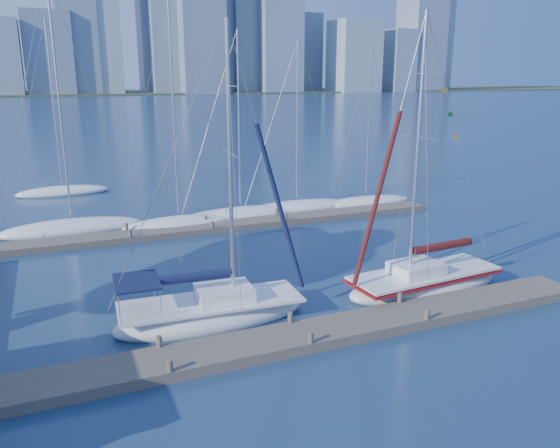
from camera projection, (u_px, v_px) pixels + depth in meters
name	position (u px, v px, depth m)	size (l,w,h in m)	color
ground	(300.00, 342.00, 20.22)	(700.00, 700.00, 0.00)	#18334E
near_dock	(300.00, 337.00, 20.17)	(26.00, 2.00, 0.40)	brown
far_dock	(224.00, 226.00, 35.15)	(30.00, 1.80, 0.36)	brown
far_shore	(60.00, 93.00, 304.91)	(800.00, 100.00, 1.50)	#38472D
sailboat_navy	(211.00, 299.00, 21.62)	(7.92, 2.98, 12.07)	white
sailboat_maroon	(425.00, 269.00, 24.81)	(7.96, 3.16, 12.61)	white
bg_boat_0	(72.00, 228.00, 34.31)	(8.96, 5.92, 15.73)	white
bg_boat_1	(179.00, 223.00, 35.42)	(7.40, 2.47, 14.57)	white
bg_boat_2	(241.00, 215.00, 37.66)	(9.13, 4.29, 12.78)	white
bg_boat_3	(297.00, 208.00, 39.64)	(9.09, 4.14, 12.31)	white
bg_boat_4	(366.00, 202.00, 41.49)	(7.98, 4.27, 12.06)	white
bg_boat_6	(63.00, 191.00, 45.34)	(7.35, 2.15, 14.15)	white
skyline	(104.00, 23.00, 277.72)	(502.48, 51.31, 119.20)	gray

